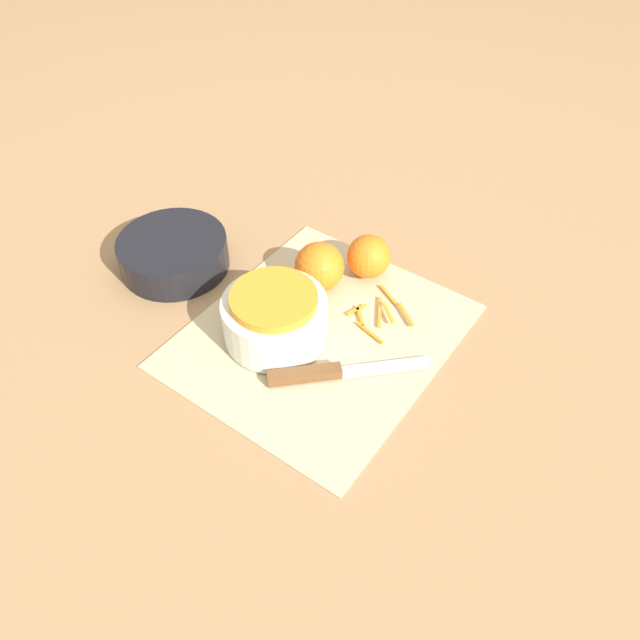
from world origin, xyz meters
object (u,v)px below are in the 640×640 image
(bowl_dark, at_px, (174,253))
(orange_left, at_px, (369,256))
(bowl_speckled, at_px, (275,316))
(orange_right, at_px, (319,267))
(knife, at_px, (321,373))

(bowl_dark, height_order, orange_left, orange_left)
(bowl_speckled, bearing_deg, bowl_dark, 82.86)
(orange_left, xyz_separation_m, orange_right, (-0.07, 0.05, 0.00))
(bowl_speckled, relative_size, knife, 0.86)
(bowl_dark, relative_size, orange_right, 2.26)
(knife, distance_m, orange_right, 0.20)
(bowl_speckled, bearing_deg, knife, -103.91)
(bowl_dark, height_order, orange_right, orange_right)
(orange_left, distance_m, orange_right, 0.09)
(knife, height_order, orange_right, orange_right)
(bowl_speckled, xyz_separation_m, bowl_dark, (0.03, 0.25, -0.02))
(orange_right, bearing_deg, knife, -143.47)
(bowl_speckled, relative_size, orange_left, 2.17)
(bowl_speckled, distance_m, orange_left, 0.21)
(orange_left, bearing_deg, orange_right, 146.43)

